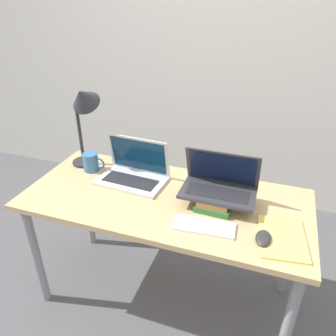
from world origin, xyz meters
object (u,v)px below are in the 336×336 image
laptop_on_books (219,184)px  desk_lamp (83,106)px  laptop_left (134,172)px  wireless_keyboard (204,226)px  mug (91,162)px  mouse (263,238)px  notepad (282,238)px  book_stack (216,199)px

laptop_on_books → desk_lamp: bearing=172.3°
laptop_left → wireless_keyboard: laptop_left is taller
wireless_keyboard → mug: 0.83m
mouse → notepad: bearing=29.1°
laptop_on_books → mug: (-0.78, 0.08, -0.05)m
book_stack → mug: (-0.78, 0.10, 0.02)m
mouse → mug: 1.08m
book_stack → laptop_on_books: bearing=62.0°
laptop_left → notepad: size_ratio=1.26×
laptop_on_books → wireless_keyboard: size_ratio=1.27×
mouse → mug: mug is taller
notepad → wireless_keyboard: bearing=-173.7°
laptop_left → laptop_on_books: 0.51m
laptop_on_books → mug: bearing=174.1°
laptop_on_books → desk_lamp: (-0.81, 0.11, 0.28)m
mouse → laptop_left: bearing=158.5°
wireless_keyboard → book_stack: bearing=87.4°
laptop_left → book_stack: size_ratio=1.61×
laptop_on_books → mouse: bearing=-42.8°
desk_lamp → notepad: bearing=-14.5°
laptop_on_books → desk_lamp: size_ratio=0.70×
wireless_keyboard → desk_lamp: desk_lamp is taller
laptop_left → mug: (-0.29, 0.02, 0.01)m
wireless_keyboard → laptop_on_books: bearing=85.2°
wireless_keyboard → desk_lamp: bearing=157.3°
notepad → mug: (-1.11, 0.27, 0.05)m
wireless_keyboard → notepad: wireless_keyboard is taller
book_stack → mouse: book_stack is taller
wireless_keyboard → notepad: 0.35m
laptop_on_books → mouse: 0.35m
laptop_on_books → notepad: bearing=-29.6°
wireless_keyboard → mug: (-0.77, 0.30, 0.05)m
notepad → desk_lamp: desk_lamp is taller
book_stack → desk_lamp: 0.89m
mouse → wireless_keyboard: bearing=178.7°
book_stack → laptop_on_books: 0.08m
laptop_on_books → notepad: (0.32, -0.18, -0.10)m
laptop_left → mug: size_ratio=2.80×
mug → mouse: bearing=-16.7°
laptop_left → mouse: (0.75, -0.29, -0.03)m
laptop_left → laptop_on_books: laptop_on_books is taller
laptop_left → desk_lamp: size_ratio=0.74×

